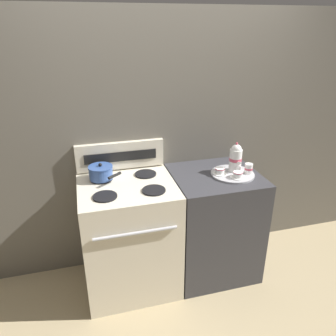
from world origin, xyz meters
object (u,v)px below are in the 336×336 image
Objects in this scene: serving_tray at (232,174)px; creamer_jug at (249,169)px; teapot at (236,158)px; stove at (130,236)px; teacup_right at (238,175)px; teacup_left at (220,171)px; saucepan at (101,172)px.

serving_tray is 0.14m from creamer_jug.
teapot is at bearing 141.01° from creamer_jug.
stove is 8.12× the size of teacup_right.
teacup_left is at bearing 167.08° from creamer_jug.
serving_tray is 0.09m from teacup_right.
serving_tray is at bearing 164.15° from creamer_jug.
creamer_jug reaches higher than serving_tray.
stove is at bearing 178.28° from teacup_left.
creamer_jug is (0.98, -0.07, 0.52)m from stove.
saucepan is 1.05m from serving_tray.
teacup_left reaches higher than stove.
serving_tray is at bearing -10.19° from saucepan.
teacup_right is 0.13m from creamer_jug.
creamer_jug is at bearing -15.85° from serving_tray.
serving_tray is 0.13m from teapot.
saucepan is at bearing 171.92° from teapot.
creamer_jug is at bearing -12.92° from teacup_left.
teacup_right is (-0.03, -0.12, -0.09)m from teapot.
teapot reaches higher than creamer_jug.
teacup_right is at bearing -14.68° from saucepan.
stove is at bearing -39.64° from saucepan.
teapot is (0.04, 0.03, 0.12)m from serving_tray.
saucepan is at bearing 169.72° from teacup_left.
serving_tray is at bearing -2.69° from stove.
teacup_left is 0.23m from creamer_jug.
creamer_jug is (0.23, -0.05, 0.02)m from teacup_left.
teacup_right is at bearing -43.66° from teacup_left.
teacup_left reaches higher than serving_tray.
teapot is 2.11× the size of teacup_left.
saucepan reaches higher than teacup_left.
creamer_jug is (0.12, 0.05, 0.02)m from teacup_right.
teacup_right is at bearing -156.76° from creamer_jug.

